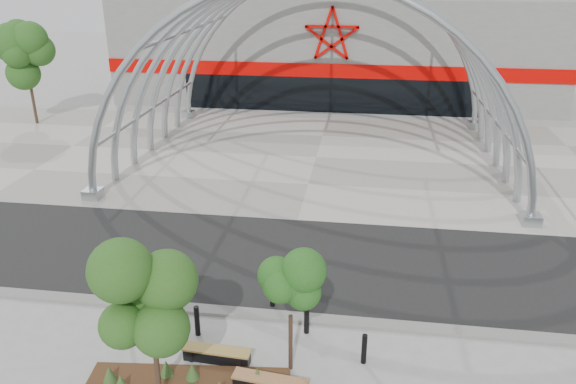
% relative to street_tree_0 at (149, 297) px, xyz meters
% --- Properties ---
extents(ground, '(140.00, 140.00, 0.00)m').
position_rel_street_tree_0_xyz_m(ground, '(2.21, 4.19, -3.11)').
color(ground, gray).
rests_on(ground, ground).
extents(road, '(140.00, 7.00, 0.02)m').
position_rel_street_tree_0_xyz_m(road, '(2.21, 7.69, -3.10)').
color(road, black).
rests_on(road, ground).
extents(forecourt, '(60.00, 17.00, 0.04)m').
position_rel_street_tree_0_xyz_m(forecourt, '(2.21, 19.69, -3.09)').
color(forecourt, gray).
rests_on(forecourt, ground).
extents(kerb, '(60.00, 0.50, 0.12)m').
position_rel_street_tree_0_xyz_m(kerb, '(2.21, 3.94, -3.05)').
color(kerb, slate).
rests_on(kerb, ground).
extents(arena_building, '(34.00, 15.24, 8.00)m').
position_rel_street_tree_0_xyz_m(arena_building, '(2.21, 37.64, 0.88)').
color(arena_building, slate).
rests_on(arena_building, ground).
extents(vault_canopy, '(20.80, 15.80, 20.36)m').
position_rel_street_tree_0_xyz_m(vault_canopy, '(2.21, 19.69, -3.09)').
color(vault_canopy, '#9AA0A5').
rests_on(vault_canopy, ground).
extents(planting_bed, '(5.60, 2.20, 0.58)m').
position_rel_street_tree_0_xyz_m(planting_bed, '(0.52, 0.42, -2.97)').
color(planting_bed, '#352013').
rests_on(planting_bed, ground).
extents(street_tree_0, '(1.90, 1.90, 4.32)m').
position_rel_street_tree_0_xyz_m(street_tree_0, '(0.00, 0.00, 0.00)').
color(street_tree_0, black).
rests_on(street_tree_0, ground).
extents(street_tree_1, '(1.46, 1.46, 3.46)m').
position_rel_street_tree_0_xyz_m(street_tree_1, '(3.23, 1.61, -0.62)').
color(street_tree_1, black).
rests_on(street_tree_1, ground).
extents(bench_0, '(1.98, 0.54, 0.41)m').
position_rel_street_tree_0_xyz_m(bench_0, '(1.11, 1.62, -2.91)').
color(bench_0, black).
rests_on(bench_0, ground).
extents(bollard_0, '(0.15, 0.15, 0.95)m').
position_rel_street_tree_0_xyz_m(bollard_0, '(-1.64, 1.97, -2.63)').
color(bollard_0, black).
rests_on(bollard_0, ground).
extents(bollard_1, '(0.16, 0.16, 1.01)m').
position_rel_street_tree_0_xyz_m(bollard_1, '(0.21, 2.72, -2.60)').
color(bollard_1, black).
rests_on(bollard_1, ground).
extents(bollard_2, '(0.16, 0.16, 1.00)m').
position_rel_street_tree_0_xyz_m(bollard_2, '(2.22, 4.56, -2.61)').
color(bollard_2, black).
rests_on(bollard_2, ground).
extents(bollard_3, '(0.16, 0.16, 1.02)m').
position_rel_street_tree_0_xyz_m(bollard_3, '(3.49, 3.30, -2.60)').
color(bollard_3, black).
rests_on(bollard_3, ground).
extents(bollard_4, '(0.15, 0.15, 0.94)m').
position_rel_street_tree_0_xyz_m(bollard_4, '(5.25, 2.15, -2.64)').
color(bollard_4, black).
rests_on(bollard_4, ground).
extents(bg_tree_0, '(3.00, 3.00, 6.45)m').
position_rel_street_tree_0_xyz_m(bg_tree_0, '(-17.79, 24.19, 1.53)').
color(bg_tree_0, black).
rests_on(bg_tree_0, ground).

